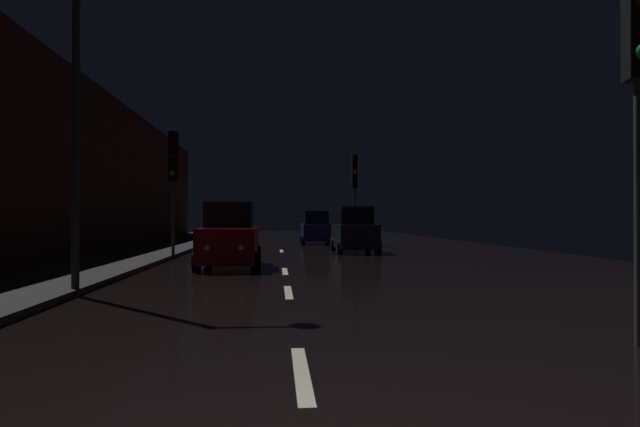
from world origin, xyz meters
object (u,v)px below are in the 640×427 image
at_px(traffic_light_far_right, 355,179).
at_px(streetlamp_overhead, 97,42).
at_px(car_parked_right_far, 354,231).
at_px(traffic_light_near_right, 639,40).
at_px(car_distant_taillights, 316,229).
at_px(car_approaching_headlights, 230,238).
at_px(traffic_light_far_left, 173,166).

xyz_separation_m(traffic_light_far_right, streetlamp_overhead, (-8.13, -20.03, 1.45)).
bearing_deg(car_parked_right_far, traffic_light_far_right, -7.97).
height_order(traffic_light_far_right, car_parked_right_far, traffic_light_far_right).
bearing_deg(streetlamp_overhead, traffic_light_far_right, 67.90).
distance_m(traffic_light_near_right, car_parked_right_far, 19.83).
xyz_separation_m(traffic_light_far_right, car_distant_taillights, (-2.01, 3.03, -2.86)).
xyz_separation_m(streetlamp_overhead, car_parked_right_far, (7.33, 14.32, -4.27)).
height_order(car_approaching_headlights, car_parked_right_far, car_parked_right_far).
bearing_deg(traffic_light_far_left, traffic_light_near_right, 33.83).
distance_m(streetlamp_overhead, car_approaching_headlights, 8.13).
bearing_deg(car_parked_right_far, streetlamp_overhead, 152.89).
bearing_deg(streetlamp_overhead, traffic_light_near_right, -32.71).
xyz_separation_m(streetlamp_overhead, car_approaching_headlights, (2.19, 6.56, -4.27)).
bearing_deg(streetlamp_overhead, car_approaching_headlights, 71.51).
height_order(traffic_light_near_right, car_approaching_headlights, traffic_light_near_right).
relative_size(traffic_light_far_right, car_approaching_headlights, 1.24).
bearing_deg(traffic_light_near_right, car_approaching_headlights, -140.36).
xyz_separation_m(streetlamp_overhead, car_distant_taillights, (6.13, 23.06, -4.31)).
bearing_deg(car_parked_right_far, traffic_light_near_right, -177.38).
xyz_separation_m(traffic_light_far_left, car_approaching_headlights, (2.42, -3.49, -2.60)).
bearing_deg(traffic_light_far_right, car_approaching_headlights, -23.05).
height_order(car_distant_taillights, car_parked_right_far, car_parked_right_far).
bearing_deg(streetlamp_overhead, car_parked_right_far, 62.89).
bearing_deg(traffic_light_far_left, traffic_light_far_right, 145.00).
distance_m(traffic_light_far_right, car_approaching_headlights, 14.99).
bearing_deg(traffic_light_far_left, car_parked_right_far, 124.40).
relative_size(traffic_light_near_right, streetlamp_overhead, 0.65).
relative_size(traffic_light_near_right, car_distant_taillights, 1.31).
bearing_deg(car_approaching_headlights, car_parked_right_far, 146.49).
bearing_deg(car_distant_taillights, traffic_light_far_left, 153.96).
bearing_deg(car_distant_taillights, car_parked_right_far, -172.13).
bearing_deg(streetlamp_overhead, traffic_light_far_left, 91.30).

